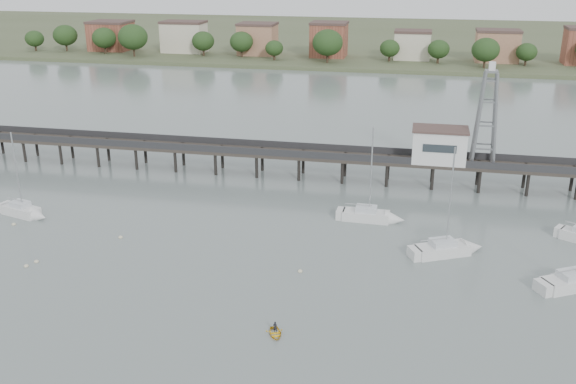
% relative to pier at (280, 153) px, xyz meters
% --- Properties ---
extents(pier, '(150.00, 5.00, 5.50)m').
position_rel_pier_xyz_m(pier, '(0.00, 0.00, 0.00)').
color(pier, '#2D2823').
rests_on(pier, ground).
extents(pier_building, '(8.40, 5.40, 5.30)m').
position_rel_pier_xyz_m(pier_building, '(25.00, 0.00, 2.87)').
color(pier_building, silver).
rests_on(pier_building, ground).
extents(lattice_tower, '(3.20, 3.20, 15.50)m').
position_rel_pier_xyz_m(lattice_tower, '(31.50, 0.00, 7.31)').
color(lattice_tower, slate).
rests_on(lattice_tower, ground).
extents(sailboat_c, '(8.90, 6.16, 14.30)m').
position_rel_pier_xyz_m(sailboat_c, '(26.77, -24.44, -3.16)').
color(sailboat_c, silver).
rests_on(sailboat_c, ground).
extents(sailboat_b, '(7.88, 4.20, 12.57)m').
position_rel_pier_xyz_m(sailboat_b, '(-30.52, -24.35, -3.15)').
color(sailboat_b, silver).
rests_on(sailboat_b, ground).
extents(sailboat_f, '(8.43, 2.68, 13.81)m').
position_rel_pier_xyz_m(sailboat_f, '(16.85, -16.16, -3.16)').
color(sailboat_f, silver).
rests_on(sailboat_f, ground).
extents(yellow_dinghy, '(1.76, 1.07, 2.38)m').
position_rel_pier_xyz_m(yellow_dinghy, '(9.61, -46.03, -3.79)').
color(yellow_dinghy, yellow).
rests_on(yellow_dinghy, ground).
extents(dinghy_occupant, '(0.44, 1.18, 0.28)m').
position_rel_pier_xyz_m(dinghy_occupant, '(9.61, -46.03, -3.79)').
color(dinghy_occupant, black).
rests_on(dinghy_occupant, ground).
extents(mooring_buoys, '(79.36, 17.35, 0.39)m').
position_rel_pier_xyz_m(mooring_buoys, '(-0.47, -31.34, -3.71)').
color(mooring_buoys, beige).
rests_on(mooring_buoys, ground).
extents(far_shore, '(500.00, 170.00, 10.40)m').
position_rel_pier_xyz_m(far_shore, '(0.36, 179.58, -2.85)').
color(far_shore, '#475133').
rests_on(far_shore, ground).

